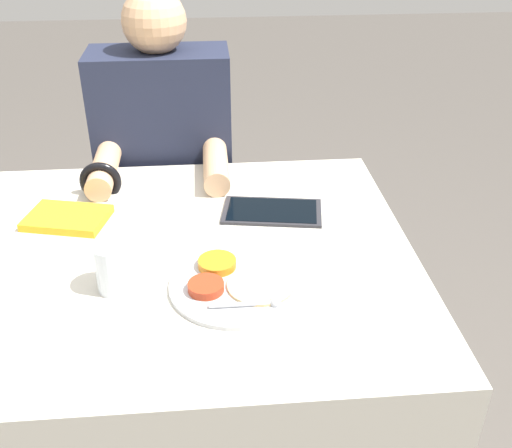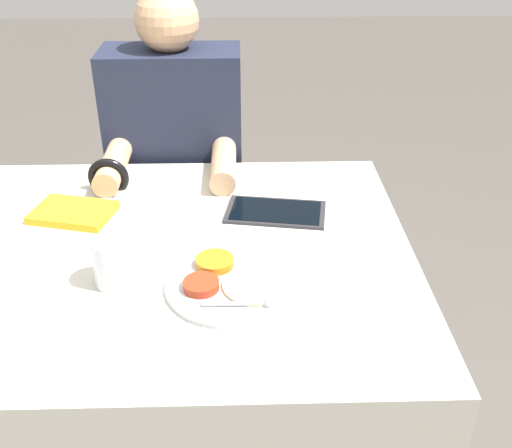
{
  "view_description": "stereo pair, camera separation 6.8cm",
  "coord_description": "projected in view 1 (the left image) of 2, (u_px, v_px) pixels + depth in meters",
  "views": [
    {
      "loc": [
        0.13,
        -1.14,
        1.48
      ],
      "look_at": [
        0.23,
        0.01,
        0.79
      ],
      "focal_mm": 42.0,
      "sensor_mm": 36.0,
      "label": 1
    },
    {
      "loc": [
        0.19,
        -1.15,
        1.48
      ],
      "look_at": [
        0.23,
        0.01,
        0.79
      ],
      "focal_mm": 42.0,
      "sensor_mm": 36.0,
      "label": 2
    }
  ],
  "objects": [
    {
      "name": "dining_table",
      "position": [
        168.0,
        371.0,
        1.54
      ],
      "size": [
        1.17,
        0.93,
        0.73
      ],
      "color": "beige",
      "rests_on": "ground_plane"
    },
    {
      "name": "thali_tray",
      "position": [
        235.0,
        283.0,
        1.24
      ],
      "size": [
        0.28,
        0.28,
        0.03
      ],
      "color": "#B7BABF",
      "rests_on": "dining_table"
    },
    {
      "name": "red_notebook",
      "position": [
        67.0,
        219.0,
        1.47
      ],
      "size": [
        0.22,
        0.17,
        0.02
      ],
      "color": "silver",
      "rests_on": "dining_table"
    },
    {
      "name": "tablet_device",
      "position": [
        272.0,
        211.0,
        1.51
      ],
      "size": [
        0.27,
        0.17,
        0.01
      ],
      "color": "#28282D",
      "rests_on": "dining_table"
    },
    {
      "name": "person_diner",
      "position": [
        169.0,
        196.0,
        1.94
      ],
      "size": [
        0.41,
        0.45,
        1.2
      ],
      "color": "black",
      "rests_on": "ground_plane"
    },
    {
      "name": "drinking_glass",
      "position": [
        115.0,
        267.0,
        1.21
      ],
      "size": [
        0.08,
        0.08,
        0.1
      ],
      "color": "silver",
      "rests_on": "dining_table"
    }
  ]
}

